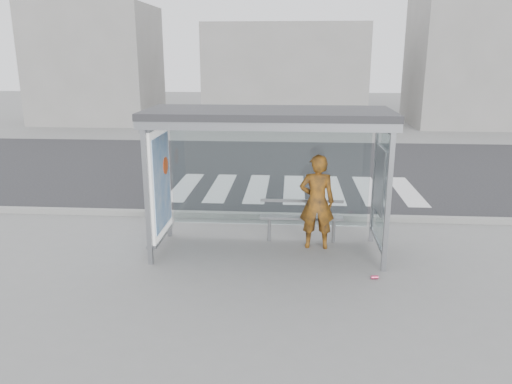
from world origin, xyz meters
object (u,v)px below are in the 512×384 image
person (317,202)px  soda_can (374,277)px  bench (302,217)px  bus_shelter (247,145)px

person → soda_can: bearing=124.5°
person → soda_can: person is taller
bench → soda_can: (1.17, -1.62, -0.46)m
bus_shelter → person: bearing=10.6°
bus_shelter → soda_can: bearing=-26.8°
person → bus_shelter: bearing=11.0°
bus_shelter → soda_can: 3.12m
bench → bus_shelter: bearing=-152.4°
person → bench: bearing=-46.4°
bench → soda_can: bench is taller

